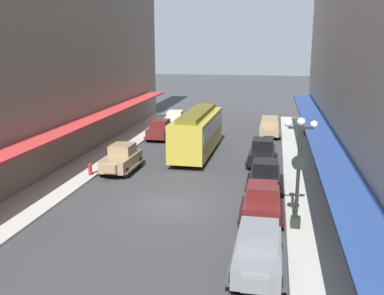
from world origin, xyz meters
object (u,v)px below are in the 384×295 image
lamp_post_with_clock (299,168)px  streetcar (197,131)px  parked_car_7 (121,158)px  parked_car_3 (258,250)px  parked_car_5 (265,175)px  parked_car_4 (262,200)px  parked_car_6 (269,127)px  pedestrian_0 (327,174)px  parked_car_1 (161,129)px  pedestrian_1 (305,127)px  parked_car_0 (176,119)px  fire_hydrant (90,169)px  parked_car_2 (262,152)px

lamp_post_with_clock → streetcar: bearing=117.8°
parked_car_7 → lamp_post_with_clock: 13.72m
parked_car_3 → parked_car_5: size_ratio=1.00×
parked_car_4 → parked_car_6: (0.03, 20.06, 0.00)m
parked_car_4 → parked_car_5: size_ratio=1.00×
parked_car_5 → pedestrian_0: 3.63m
parked_car_1 → parked_car_5: same height
parked_car_4 → pedestrian_1: bearing=80.8°
parked_car_0 → lamp_post_with_clock: lamp_post_with_clock is taller
fire_hydrant → pedestrian_0: pedestrian_0 is taller
parked_car_2 → fire_hydrant: parked_car_2 is taller
parked_car_3 → fire_hydrant: 15.27m
parked_car_4 → fire_hydrant: 12.21m
parked_car_6 → parked_car_7: 16.58m
parked_car_0 → pedestrian_1: bearing=-9.1°
parked_car_2 → pedestrian_0: 6.37m
parked_car_1 → parked_car_2: bearing=-37.0°
parked_car_2 → lamp_post_with_clock: 11.47m
parked_car_1 → parked_car_5: 15.77m
parked_car_4 → parked_car_1: bearing=119.4°
streetcar → fire_hydrant: bearing=-129.2°
parked_car_1 → fire_hydrant: size_ratio=5.25×
parked_car_4 → parked_car_5: same height
parked_car_2 → parked_car_3: size_ratio=1.01×
parked_car_4 → streetcar: streetcar is taller
fire_hydrant → parked_car_6: bearing=53.5°
parked_car_4 → fire_hydrant: parked_car_4 is taller
parked_car_3 → streetcar: streetcar is taller
parked_car_4 → streetcar: 13.23m
parked_car_7 → parked_car_6: bearing=54.5°
parked_car_5 → streetcar: size_ratio=0.44×
pedestrian_1 → parked_car_1: bearing=-165.5°
pedestrian_0 → parked_car_0: bearing=126.9°
parked_car_3 → pedestrian_0: parked_car_3 is taller
parked_car_5 → parked_car_6: bearing=90.0°
parked_car_0 → pedestrian_0: bearing=-53.1°
streetcar → pedestrian_0: (8.99, -7.08, -0.89)m
parked_car_6 → parked_car_1: bearing=-162.2°
parked_car_2 → pedestrian_0: bearing=-52.0°
parked_car_6 → pedestrian_1: size_ratio=2.55×
parked_car_5 → parked_car_1: bearing=127.5°
parked_car_4 → pedestrian_0: size_ratio=2.56×
lamp_post_with_clock → fire_hydrant: (-12.75, 6.07, -2.42)m
parked_car_0 → parked_car_5: (9.45, -17.86, 0.00)m
parked_car_2 → pedestrian_1: bearing=70.9°
pedestrian_1 → parked_car_3: bearing=-97.2°
fire_hydrant → pedestrian_1: pedestrian_1 is taller
parked_car_6 → pedestrian_0: 15.50m
pedestrian_0 → fire_hydrant: bearing=-179.8°
parked_car_1 → parked_car_6: (9.59, 3.08, 0.00)m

